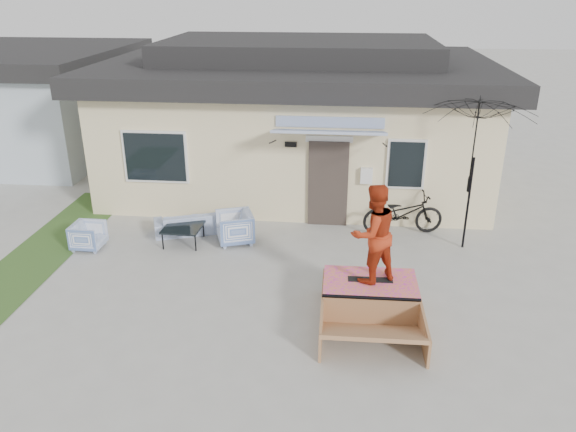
# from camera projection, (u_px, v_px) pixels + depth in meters

# --- Properties ---
(ground) EXTENTS (90.00, 90.00, 0.00)m
(ground) POSITION_uv_depth(u_px,v_px,m) (261.00, 323.00, 9.83)
(ground) COLOR #9C9B95
(ground) RESTS_ON ground
(grass_strip) EXTENTS (1.40, 8.00, 0.01)m
(grass_strip) POSITION_uv_depth(u_px,v_px,m) (36.00, 258.00, 12.13)
(grass_strip) COLOR #2D4D1F
(grass_strip) RESTS_ON ground
(house) EXTENTS (10.80, 8.49, 4.10)m
(house) POSITION_uv_depth(u_px,v_px,m) (299.00, 114.00, 16.41)
(house) COLOR beige
(house) RESTS_ON ground
(loveseat) EXTENTS (1.78, 1.06, 0.67)m
(loveseat) POSITION_uv_depth(u_px,v_px,m) (191.00, 219.00, 13.29)
(loveseat) COLOR #4B6BB1
(loveseat) RESTS_ON ground
(armchair_left) EXTENTS (0.62, 0.66, 0.67)m
(armchair_left) POSITION_uv_depth(u_px,v_px,m) (88.00, 235.00, 12.46)
(armchair_left) COLOR #4B6BB1
(armchair_left) RESTS_ON ground
(armchair_right) EXTENTS (0.95, 0.98, 0.80)m
(armchair_right) POSITION_uv_depth(u_px,v_px,m) (235.00, 226.00, 12.73)
(armchair_right) COLOR #4B6BB1
(armchair_right) RESTS_ON ground
(coffee_table) EXTENTS (0.87, 0.87, 0.41)m
(coffee_table) POSITION_uv_depth(u_px,v_px,m) (184.00, 235.00, 12.76)
(coffee_table) COLOR black
(coffee_table) RESTS_ON ground
(bicycle) EXTENTS (1.98, 0.96, 1.21)m
(bicycle) POSITION_uv_depth(u_px,v_px,m) (403.00, 209.00, 13.13)
(bicycle) COLOR black
(bicycle) RESTS_ON ground
(patio_umbrella) EXTENTS (2.92, 2.83, 2.20)m
(patio_umbrella) POSITION_uv_depth(u_px,v_px,m) (472.00, 173.00, 11.97)
(patio_umbrella) COLOR black
(patio_umbrella) RESTS_ON ground
(skate_ramp) EXTENTS (1.69, 2.24, 0.56)m
(skate_ramp) POSITION_uv_depth(u_px,v_px,m) (369.00, 295.00, 10.16)
(skate_ramp) COLOR #95653F
(skate_ramp) RESTS_ON ground
(skateboard) EXTENTS (0.81, 0.22, 0.05)m
(skateboard) POSITION_uv_depth(u_px,v_px,m) (370.00, 279.00, 10.09)
(skateboard) COLOR black
(skateboard) RESTS_ON skate_ramp
(skater) EXTENTS (1.11, 1.05, 1.81)m
(skater) POSITION_uv_depth(u_px,v_px,m) (373.00, 232.00, 9.73)
(skater) COLOR #A72D12
(skater) RESTS_ON skateboard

